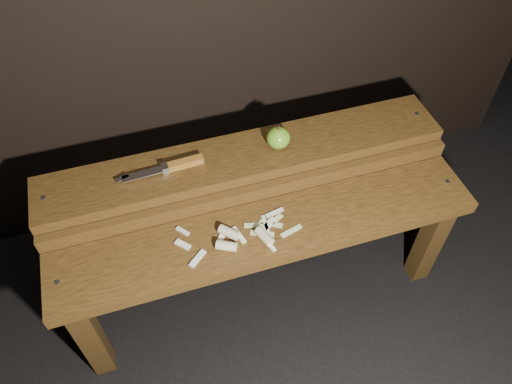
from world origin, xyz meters
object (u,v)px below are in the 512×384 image
object	(u,v)px
bench_rear_tier	(245,174)
knife	(175,166)
bench_front_tier	(269,245)
apple	(278,138)

from	to	relation	value
bench_rear_tier	knife	distance (m)	0.22
bench_front_tier	bench_rear_tier	xyz separation A→B (m)	(0.00, 0.23, 0.06)
bench_rear_tier	knife	bearing A→B (deg)	178.19
bench_rear_tier	apple	bearing A→B (deg)	2.42
apple	bench_front_tier	bearing A→B (deg)	-113.87
bench_front_tier	apple	size ratio (longest dim) A/B	16.03
knife	apple	bearing A→B (deg)	-0.39
bench_front_tier	knife	xyz separation A→B (m)	(-0.20, 0.23, 0.16)
bench_front_tier	bench_rear_tier	size ratio (longest dim) A/B	1.00
bench_front_tier	knife	distance (m)	0.35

